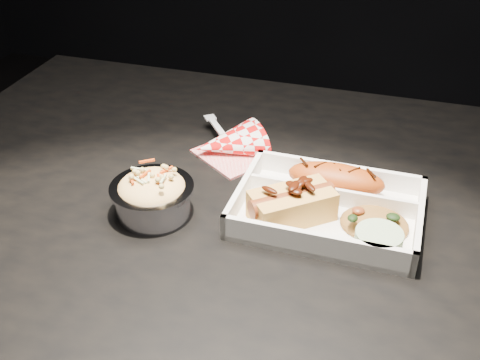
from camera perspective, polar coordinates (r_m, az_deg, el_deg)
name	(u,v)px	position (r m, az deg, el deg)	size (l,w,h in m)	color
dining_table	(271,245)	(0.93, 3.01, -6.22)	(1.20, 0.80, 0.75)	black
food_tray	(328,211)	(0.84, 8.31, -2.95)	(0.25, 0.18, 0.04)	white
fried_pastry	(336,179)	(0.87, 9.08, 0.10)	(0.14, 0.06, 0.04)	#A84210
hotdog	(292,203)	(0.81, 4.96, -2.15)	(0.12, 0.12, 0.06)	gold
fried_rice_mound	(375,217)	(0.82, 12.71, -3.45)	(0.09, 0.08, 0.03)	#9E682E
cupcake_liner	(378,242)	(0.78, 12.98, -5.74)	(0.06, 0.06, 0.03)	#A1BC8E
foil_coleslaw_cup	(152,194)	(0.83, -8.32, -1.31)	(0.12, 0.12, 0.07)	silver
napkin_fork	(228,144)	(0.97, -1.15, 3.46)	(0.16, 0.16, 0.10)	red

